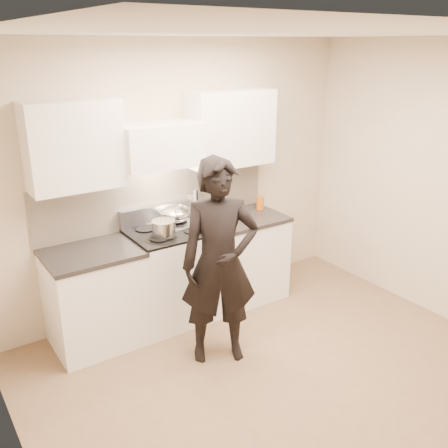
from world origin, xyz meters
The scene contains 11 objects.
ground_plane centered at (0.00, 0.00, 0.00)m, with size 4.00×4.00×0.00m, color #7F6449.
room_shell centered at (-0.06, 0.37, 1.60)m, with size 4.04×3.54×2.70m.
stove centered at (-0.30, 1.42, 0.47)m, with size 0.76×0.65×0.96m.
counter_right centered at (0.53, 1.43, 0.46)m, with size 0.92×0.67×0.92m.
counter_left centered at (-1.08, 1.43, 0.46)m, with size 0.82×0.67×0.92m.
wok centered at (-0.16, 1.57, 1.05)m, with size 0.32×0.40×0.26m.
stock_pot centered at (-0.42, 1.30, 1.03)m, with size 0.30×0.28×0.15m.
utensil_crock centered at (0.15, 1.67, 1.01)m, with size 0.11×0.11×0.31m.
spice_jar centered at (0.36, 1.56, 0.96)m, with size 0.04×0.04×0.09m.
oil_glass centered at (0.88, 1.52, 0.99)m, with size 0.08×0.08×0.14m.
person centered at (-0.26, 0.62, 0.90)m, with size 0.66×0.43×1.80m, color black.
Camera 1 is at (-2.36, -2.57, 2.64)m, focal length 40.00 mm.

